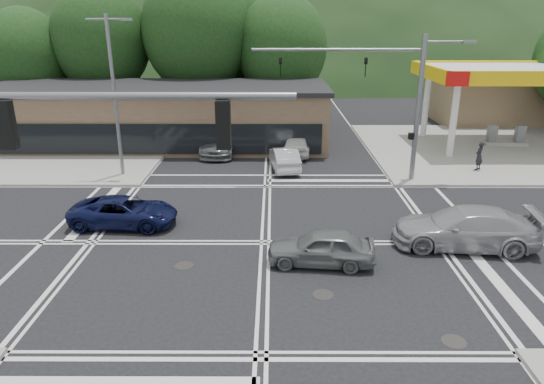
{
  "coord_description": "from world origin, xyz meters",
  "views": [
    {
      "loc": [
        0.34,
        -18.1,
        8.65
      ],
      "look_at": [
        0.27,
        2.3,
        1.4
      ],
      "focal_mm": 32.0,
      "sensor_mm": 36.0,
      "label": 1
    }
  ],
  "objects_px": {
    "car_silver_east": "(465,228)",
    "car_northbound": "(220,142)",
    "car_grey_center": "(321,247)",
    "pedestrian": "(479,156)",
    "car_queue_a": "(284,158)",
    "car_queue_b": "(297,143)",
    "car_blue_west": "(124,212)"
  },
  "relations": [
    {
      "from": "car_silver_east",
      "to": "car_northbound",
      "type": "xyz_separation_m",
      "value": [
        -11.3,
        14.61,
        -0.03
      ]
    },
    {
      "from": "car_grey_center",
      "to": "pedestrian",
      "type": "xyz_separation_m",
      "value": [
        10.53,
        11.72,
        0.33
      ]
    },
    {
      "from": "car_silver_east",
      "to": "car_queue_a",
      "type": "height_order",
      "value": "car_silver_east"
    },
    {
      "from": "car_queue_b",
      "to": "car_queue_a",
      "type": "bearing_deg",
      "value": 80.52
    },
    {
      "from": "car_queue_b",
      "to": "car_northbound",
      "type": "distance_m",
      "value": 5.25
    },
    {
      "from": "car_queue_a",
      "to": "pedestrian",
      "type": "height_order",
      "value": "pedestrian"
    },
    {
      "from": "car_northbound",
      "to": "car_silver_east",
      "type": "bearing_deg",
      "value": -48.72
    },
    {
      "from": "pedestrian",
      "to": "car_queue_b",
      "type": "bearing_deg",
      "value": -65.16
    },
    {
      "from": "car_grey_center",
      "to": "pedestrian",
      "type": "height_order",
      "value": "pedestrian"
    },
    {
      "from": "car_silver_east",
      "to": "car_queue_b",
      "type": "height_order",
      "value": "car_silver_east"
    },
    {
      "from": "car_silver_east",
      "to": "pedestrian",
      "type": "bearing_deg",
      "value": 161.99
    },
    {
      "from": "car_blue_west",
      "to": "car_queue_a",
      "type": "bearing_deg",
      "value": -37.27
    },
    {
      "from": "car_blue_west",
      "to": "car_grey_center",
      "type": "distance_m",
      "value": 9.14
    },
    {
      "from": "car_blue_west",
      "to": "pedestrian",
      "type": "relative_size",
      "value": 2.72
    },
    {
      "from": "car_grey_center",
      "to": "car_queue_b",
      "type": "distance_m",
      "value": 15.8
    },
    {
      "from": "car_silver_east",
      "to": "car_queue_a",
      "type": "distance_m",
      "value": 12.88
    },
    {
      "from": "car_grey_center",
      "to": "car_queue_a",
      "type": "height_order",
      "value": "car_queue_a"
    },
    {
      "from": "car_queue_a",
      "to": "car_silver_east",
      "type": "bearing_deg",
      "value": 115.39
    },
    {
      "from": "car_blue_west",
      "to": "pedestrian",
      "type": "height_order",
      "value": "pedestrian"
    },
    {
      "from": "car_northbound",
      "to": "pedestrian",
      "type": "height_order",
      "value": "pedestrian"
    },
    {
      "from": "car_blue_west",
      "to": "car_silver_east",
      "type": "xyz_separation_m",
      "value": [
        14.29,
        -2.09,
        0.17
      ]
    },
    {
      "from": "car_grey_center",
      "to": "pedestrian",
      "type": "bearing_deg",
      "value": 143.87
    },
    {
      "from": "car_queue_a",
      "to": "car_queue_b",
      "type": "distance_m",
      "value": 3.61
    },
    {
      "from": "car_blue_west",
      "to": "car_northbound",
      "type": "distance_m",
      "value": 12.88
    },
    {
      "from": "car_silver_east",
      "to": "pedestrian",
      "type": "relative_size",
      "value": 3.29
    },
    {
      "from": "car_queue_b",
      "to": "pedestrian",
      "type": "relative_size",
      "value": 2.64
    },
    {
      "from": "pedestrian",
      "to": "car_northbound",
      "type": "bearing_deg",
      "value": -59.72
    },
    {
      "from": "car_blue_west",
      "to": "pedestrian",
      "type": "distance_m",
      "value": 20.61
    },
    {
      "from": "car_blue_west",
      "to": "car_queue_b",
      "type": "relative_size",
      "value": 1.03
    },
    {
      "from": "car_blue_west",
      "to": "car_queue_a",
      "type": "height_order",
      "value": "car_queue_a"
    },
    {
      "from": "car_queue_a",
      "to": "car_blue_west",
      "type": "bearing_deg",
      "value": 42.59
    },
    {
      "from": "car_silver_east",
      "to": "car_queue_b",
      "type": "bearing_deg",
      "value": -150.62
    }
  ]
}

